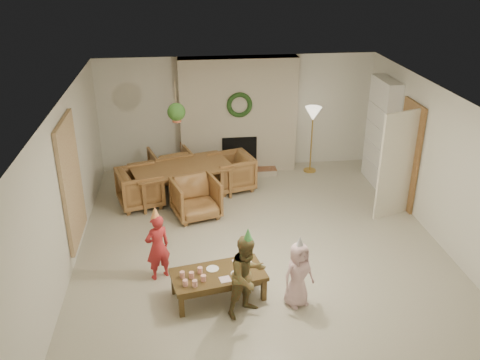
{
  "coord_description": "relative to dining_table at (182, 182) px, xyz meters",
  "views": [
    {
      "loc": [
        -1.19,
        -7.28,
        4.58
      ],
      "look_at": [
        -0.3,
        0.4,
        1.05
      ],
      "focal_mm": 38.45,
      "sensor_mm": 36.0,
      "label": 1
    }
  ],
  "objects": [
    {
      "name": "floor",
      "position": [
        1.26,
        -1.99,
        -0.34
      ],
      "size": [
        7.0,
        7.0,
        0.0
      ],
      "primitive_type": "plane",
      "color": "#B7B29E",
      "rests_on": "ground"
    },
    {
      "name": "ceiling",
      "position": [
        1.26,
        -1.99,
        2.16
      ],
      "size": [
        7.0,
        7.0,
        0.0
      ],
      "primitive_type": "plane",
      "rotation": [
        3.14,
        0.0,
        0.0
      ],
      "color": "white",
      "rests_on": "wall_back"
    },
    {
      "name": "wall_back",
      "position": [
        1.26,
        1.51,
        0.91
      ],
      "size": [
        7.0,
        0.0,
        7.0
      ],
      "primitive_type": "plane",
      "rotation": [
        1.57,
        0.0,
        0.0
      ],
      "color": "silver",
      "rests_on": "floor"
    },
    {
      "name": "wall_front",
      "position": [
        1.26,
        -5.49,
        0.91
      ],
      "size": [
        7.0,
        0.0,
        7.0
      ],
      "primitive_type": "plane",
      "rotation": [
        -1.57,
        0.0,
        0.0
      ],
      "color": "silver",
      "rests_on": "floor"
    },
    {
      "name": "wall_left",
      "position": [
        -1.74,
        -1.99,
        0.91
      ],
      "size": [
        0.0,
        7.0,
        7.0
      ],
      "primitive_type": "plane",
      "rotation": [
        1.57,
        0.0,
        1.57
      ],
      "color": "silver",
      "rests_on": "floor"
    },
    {
      "name": "wall_right",
      "position": [
        4.26,
        -1.99,
        0.91
      ],
      "size": [
        0.0,
        7.0,
        7.0
      ],
      "primitive_type": "plane",
      "rotation": [
        1.57,
        0.0,
        -1.57
      ],
      "color": "silver",
      "rests_on": "floor"
    },
    {
      "name": "fireplace_mass",
      "position": [
        1.26,
        1.31,
        0.91
      ],
      "size": [
        2.5,
        0.4,
        2.5
      ],
      "primitive_type": "cube",
      "color": "#502315",
      "rests_on": "floor"
    },
    {
      "name": "fireplace_hearth",
      "position": [
        1.26,
        0.96,
        -0.28
      ],
      "size": [
        1.6,
        0.3,
        0.12
      ],
      "primitive_type": "cube",
      "color": "brown",
      "rests_on": "floor"
    },
    {
      "name": "fireplace_firebox",
      "position": [
        1.26,
        1.13,
        0.11
      ],
      "size": [
        0.75,
        0.12,
        0.75
      ],
      "primitive_type": "cube",
      "color": "black",
      "rests_on": "floor"
    },
    {
      "name": "fireplace_wreath",
      "position": [
        1.26,
        1.08,
        1.21
      ],
      "size": [
        0.54,
        0.1,
        0.54
      ],
      "primitive_type": "torus",
      "rotation": [
        1.57,
        0.0,
        0.0
      ],
      "color": "#183815",
      "rests_on": "fireplace_mass"
    },
    {
      "name": "floor_lamp_base",
      "position": [
        2.84,
        1.01,
        -0.32
      ],
      "size": [
        0.28,
        0.28,
        0.03
      ],
      "primitive_type": "cylinder",
      "color": "gold",
      "rests_on": "floor"
    },
    {
      "name": "floor_lamp_post",
      "position": [
        2.84,
        1.01,
        0.35
      ],
      "size": [
        0.03,
        0.03,
        1.33
      ],
      "primitive_type": "cylinder",
      "color": "gold",
      "rests_on": "floor"
    },
    {
      "name": "floor_lamp_shade",
      "position": [
        2.84,
        1.01,
        0.99
      ],
      "size": [
        0.35,
        0.35,
        0.29
      ],
      "primitive_type": "cone",
      "rotation": [
        3.14,
        0.0,
        0.0
      ],
      "color": "beige",
      "rests_on": "floor_lamp_post"
    },
    {
      "name": "bookshelf_carcass",
      "position": [
        4.1,
        0.31,
        0.76
      ],
      "size": [
        0.3,
        1.0,
        2.2
      ],
      "primitive_type": "cube",
      "color": "white",
      "rests_on": "floor"
    },
    {
      "name": "bookshelf_shelf_a",
      "position": [
        4.08,
        0.31,
        0.11
      ],
      "size": [
        0.3,
        0.92,
        0.03
      ],
      "primitive_type": "cube",
      "color": "white",
      "rests_on": "bookshelf_carcass"
    },
    {
      "name": "bookshelf_shelf_b",
      "position": [
        4.08,
        0.31,
        0.51
      ],
      "size": [
        0.3,
        0.92,
        0.03
      ],
      "primitive_type": "cube",
      "color": "white",
      "rests_on": "bookshelf_carcass"
    },
    {
      "name": "bookshelf_shelf_c",
      "position": [
        4.08,
        0.31,
        0.91
      ],
      "size": [
        0.3,
        0.92,
        0.03
      ],
      "primitive_type": "cube",
      "color": "white",
      "rests_on": "bookshelf_carcass"
    },
    {
      "name": "bookshelf_shelf_d",
      "position": [
        4.08,
        0.31,
        1.31
      ],
      "size": [
        0.3,
        0.92,
        0.03
      ],
      "primitive_type": "cube",
      "color": "white",
      "rests_on": "bookshelf_carcass"
    },
    {
      "name": "books_row_lower",
      "position": [
        4.06,
        0.16,
        0.25
      ],
      "size": [
        0.2,
        0.4,
        0.24
      ],
      "primitive_type": "cube",
      "color": "#B54621",
      "rests_on": "bookshelf_shelf_a"
    },
    {
      "name": "books_row_mid",
      "position": [
        4.06,
        0.36,
        0.65
      ],
      "size": [
        0.2,
        0.44,
        0.24
      ],
      "primitive_type": "cube",
      "color": "navy",
      "rests_on": "bookshelf_shelf_b"
    },
    {
      "name": "books_row_upper",
      "position": [
        4.06,
        0.21,
        1.04
      ],
      "size": [
        0.2,
        0.36,
        0.22
      ],
      "primitive_type": "cube",
      "color": "#AF7925",
      "rests_on": "bookshelf_shelf_c"
    },
    {
      "name": "door_frame",
      "position": [
        4.22,
        -0.79,
        0.68
      ],
      "size": [
        0.05,
        0.86,
        2.04
      ],
      "primitive_type": "cube",
      "color": "brown",
      "rests_on": "floor"
    },
    {
      "name": "door_leaf",
      "position": [
        3.84,
        -1.17,
        0.66
      ],
      "size": [
        0.77,
        0.32,
        2.0
      ],
      "primitive_type": "cube",
      "rotation": [
        0.0,
        0.0,
        -1.22
      ],
      "color": "beige",
      "rests_on": "floor"
    },
    {
      "name": "curtain_panel",
      "position": [
        -1.7,
        -1.79,
        0.91
      ],
      "size": [
        0.06,
        1.2,
        2.0
      ],
      "primitive_type": "cube",
      "color": "#C8B68D",
      "rests_on": "wall_left"
    },
    {
      "name": "dining_table",
      "position": [
        0.0,
        0.0,
        0.0
      ],
      "size": [
        2.13,
        1.56,
        0.67
      ],
      "primitive_type": "imported",
      "rotation": [
        0.0,
        0.0,
        0.29
      ],
      "color": "brown",
      "rests_on": "floor"
    },
    {
      "name": "dining_chair_near",
      "position": [
        0.24,
        -0.8,
        0.04
      ],
      "size": [
        0.99,
        1.0,
        0.74
      ],
      "primitive_type": "imported",
      "rotation": [
        0.0,
        0.0,
        0.29
      ],
      "color": "brown",
      "rests_on": "floor"
    },
    {
      "name": "dining_chair_far",
      "position": [
        -0.24,
        0.8,
        0.04
      ],
      "size": [
        0.99,
        1.0,
        0.74
      ],
      "primitive_type": "imported",
      "rotation": [
        0.0,
        0.0,
        3.43
      ],
      "color": "brown",
      "rests_on": "floor"
    },
    {
      "name": "dining_chair_left",
      "position": [
        -0.8,
        -0.24,
        0.04
      ],
      "size": [
        1.0,
        0.99,
        0.74
      ],
      "primitive_type": "imported",
      "rotation": [
        0.0,
        0.0,
        1.86
      ],
      "color": "brown",
      "rests_on": "floor"
    },
    {
      "name": "dining_chair_right",
      "position": [
        1.0,
        0.3,
        0.04
      ],
      "size": [
        1.0,
        0.99,
        0.74
      ],
      "primitive_type": "imported",
      "rotation": [
        0.0,
        0.0,
        -1.28
      ],
      "color": "brown",
      "rests_on": "floor"
    },
    {
      "name": "hanging_plant_cord",
      "position": [
        -0.04,
        -0.49,
        1.81
      ],
      "size": [
        0.01,
        0.01,
        0.7
      ],
      "primitive_type": "cylinder",
      "color": "tan",
      "rests_on": "ceiling"
    },
    {
      "name": "hanging_plant_pot",
      "position": [
        -0.04,
        -0.49,
        1.46
      ],
      "size": [
        0.16,
        0.16,
        0.12
      ],
      "primitive_type": "cylinder",
      "color": "#AB5037",
      "rests_on": "hanging_plant_cord"
    },
    {
      "name": "hanging_plant_foliage",
      "position": [
        -0.04,
        -0.49,
        1.58
      ],
      "size": [
        0.32,
        0.32,
        0.32
      ],
      "primitive_type": "sphere",
      "color": "#224A18",
      "rests_on": "hanging_plant_pot"
    },
    {
      "name": "coffee_table_top",
      "position": [
        0.46,
        -3.26,
        0.03
      ],
      "size": [
        1.4,
        0.89,
        0.06
      ],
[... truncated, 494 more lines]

